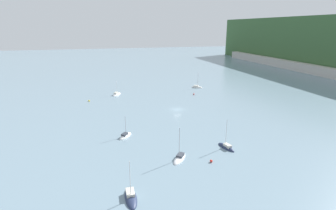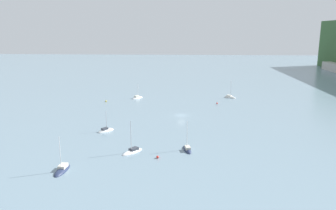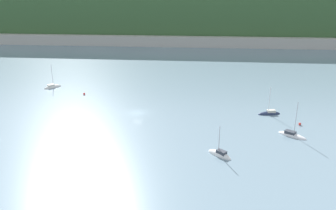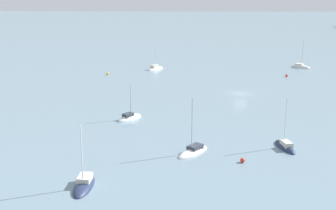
{
  "view_description": "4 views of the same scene",
  "coord_description": "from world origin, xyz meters",
  "px_view_note": "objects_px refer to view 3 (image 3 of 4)",
  "views": [
    {
      "loc": [
        88.44,
        -28.03,
        29.46
      ],
      "look_at": [
        -0.34,
        -3.45,
        1.93
      ],
      "focal_mm": 28.0,
      "sensor_mm": 36.0,
      "label": 1
    },
    {
      "loc": [
        110.3,
        2.63,
        28.59
      ],
      "look_at": [
        -3.11,
        -4.81,
        2.92
      ],
      "focal_mm": 35.0,
      "sensor_mm": 36.0,
      "label": 2
    },
    {
      "loc": [
        15.73,
        -78.69,
        30.09
      ],
      "look_at": [
        7.94,
        0.7,
        2.21
      ],
      "focal_mm": 35.0,
      "sensor_mm": 36.0,
      "label": 3
    },
    {
      "loc": [
        97.76,
        -12.42,
        22.9
      ],
      "look_at": [
        16.25,
        -14.97,
        1.6
      ],
      "focal_mm": 50.0,
      "sensor_mm": 36.0,
      "label": 4
    }
  ],
  "objects_px": {
    "mooring_buoy_0": "(84,94)",
    "sailboat_5": "(269,114)",
    "sailboat_4": "(292,135)",
    "mooring_buoy_2": "(300,124)",
    "sailboat_1": "(53,87)",
    "sailboat_0": "(220,155)"
  },
  "relations": [
    {
      "from": "sailboat_4",
      "to": "sailboat_5",
      "type": "bearing_deg",
      "value": 137.3
    },
    {
      "from": "sailboat_4",
      "to": "mooring_buoy_2",
      "type": "relative_size",
      "value": 13.55
    },
    {
      "from": "mooring_buoy_2",
      "to": "sailboat_5",
      "type": "bearing_deg",
      "value": 130.44
    },
    {
      "from": "sailboat_5",
      "to": "mooring_buoy_0",
      "type": "bearing_deg",
      "value": -25.27
    },
    {
      "from": "mooring_buoy_2",
      "to": "sailboat_4",
      "type": "bearing_deg",
      "value": -117.85
    },
    {
      "from": "mooring_buoy_0",
      "to": "sailboat_1",
      "type": "bearing_deg",
      "value": 152.94
    },
    {
      "from": "sailboat_5",
      "to": "mooring_buoy_0",
      "type": "relative_size",
      "value": 12.62
    },
    {
      "from": "mooring_buoy_2",
      "to": "sailboat_1",
      "type": "bearing_deg",
      "value": 160.86
    },
    {
      "from": "sailboat_0",
      "to": "mooring_buoy_2",
      "type": "height_order",
      "value": "sailboat_0"
    },
    {
      "from": "sailboat_0",
      "to": "mooring_buoy_0",
      "type": "relative_size",
      "value": 10.73
    },
    {
      "from": "sailboat_5",
      "to": "mooring_buoy_2",
      "type": "bearing_deg",
      "value": 117.43
    },
    {
      "from": "mooring_buoy_0",
      "to": "mooring_buoy_2",
      "type": "distance_m",
      "value": 61.75
    },
    {
      "from": "sailboat_1",
      "to": "sailboat_5",
      "type": "height_order",
      "value": "sailboat_1"
    },
    {
      "from": "sailboat_1",
      "to": "mooring_buoy_2",
      "type": "height_order",
      "value": "sailboat_1"
    },
    {
      "from": "mooring_buoy_0",
      "to": "sailboat_5",
      "type": "bearing_deg",
      "value": -12.26
    },
    {
      "from": "sailboat_1",
      "to": "mooring_buoy_2",
      "type": "relative_size",
      "value": 13.58
    },
    {
      "from": "sailboat_0",
      "to": "mooring_buoy_0",
      "type": "bearing_deg",
      "value": -2.1
    },
    {
      "from": "sailboat_1",
      "to": "mooring_buoy_0",
      "type": "height_order",
      "value": "sailboat_1"
    },
    {
      "from": "sailboat_1",
      "to": "sailboat_4",
      "type": "xyz_separation_m",
      "value": [
        68.61,
        -31.41,
        0.01
      ]
    },
    {
      "from": "sailboat_1",
      "to": "mooring_buoy_0",
      "type": "distance_m",
      "value": 14.64
    },
    {
      "from": "sailboat_4",
      "to": "mooring_buoy_2",
      "type": "height_order",
      "value": "sailboat_4"
    },
    {
      "from": "sailboat_1",
      "to": "mooring_buoy_2",
      "type": "xyz_separation_m",
      "value": [
        72.0,
        -24.98,
        0.22
      ]
    }
  ]
}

